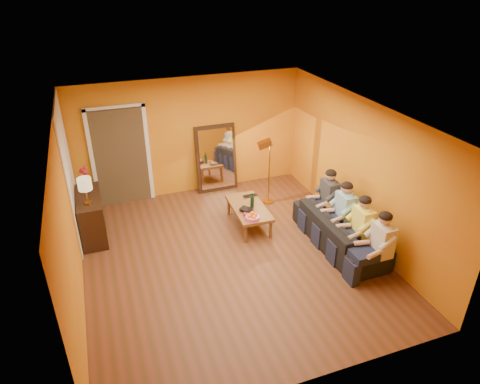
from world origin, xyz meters
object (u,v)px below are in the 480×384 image
object	(u,v)px
table_lamp	(86,191)
person_mid_right	(344,212)
sofa	(339,230)
dog	(335,218)
tumbler	(252,201)
mirror_frame	(216,158)
person_far_right	(329,198)
coffee_table	(249,216)
laptop	(251,197)
person_mid_left	(362,227)
floor_lamp	(269,172)
wine_bottle	(252,201)
person_far_left	(381,245)
sideboard	(92,216)
vase	(86,186)

from	to	relation	value
table_lamp	person_mid_right	bearing A→B (deg)	-18.28
sofa	dog	world-z (taller)	dog
tumbler	dog	bearing A→B (deg)	-36.88
mirror_frame	person_far_right	bearing A→B (deg)	-55.20
person_mid_right	mirror_frame	bearing A→B (deg)	119.23
coffee_table	laptop	world-z (taller)	laptop
person_mid_left	laptop	bearing A→B (deg)	122.77
floor_lamp	person_far_right	world-z (taller)	floor_lamp
sofa	coffee_table	distance (m)	1.78
coffee_table	wine_bottle	size ratio (longest dim) A/B	3.94
dog	person_far_right	bearing A→B (deg)	93.75
table_lamp	person_far_left	world-z (taller)	table_lamp
person_mid_left	tumbler	world-z (taller)	person_mid_left
floor_lamp	wine_bottle	xyz separation A→B (m)	(-0.69, -0.78, -0.14)
person_mid_right	laptop	world-z (taller)	person_mid_right
wine_bottle	tumbler	world-z (taller)	wine_bottle
floor_lamp	mirror_frame	bearing A→B (deg)	144.63
coffee_table	mirror_frame	bearing A→B (deg)	96.07
person_far_right	wine_bottle	distance (m)	1.49
coffee_table	tumbler	distance (m)	0.31
sideboard	person_far_right	xyz separation A→B (m)	(4.37, -1.19, 0.18)
table_lamp	wine_bottle	xyz separation A→B (m)	(2.96, -0.41, -0.53)
person_mid_left	laptop	world-z (taller)	person_mid_left
mirror_frame	person_far_right	world-z (taller)	mirror_frame
laptop	vase	bearing A→B (deg)	166.17
sideboard	floor_lamp	distance (m)	3.66
coffee_table	person_far_right	size ratio (longest dim) A/B	1.00
floor_lamp	laptop	world-z (taller)	floor_lamp
sideboard	tumbler	world-z (taller)	sideboard
sofa	tumbler	bearing A→B (deg)	42.79
person_far_left	person_mid_right	xyz separation A→B (m)	(0.00, 1.10, 0.00)
tumbler	laptop	distance (m)	0.24
person_far_left	laptop	world-z (taller)	person_far_left
table_lamp	floor_lamp	distance (m)	3.69
mirror_frame	person_far_right	size ratio (longest dim) A/B	1.25
person_mid_right	laptop	size ratio (longest dim) A/B	4.14
sideboard	table_lamp	distance (m)	0.74
person_mid_right	person_far_right	world-z (taller)	same
dog	wine_bottle	bearing A→B (deg)	158.51
person_far_right	dog	bearing A→B (deg)	-95.24
mirror_frame	vase	xyz separation A→B (m)	(-2.79, -0.83, 0.18)
mirror_frame	dog	size ratio (longest dim) A/B	2.06
sofa	vase	distance (m)	4.77
person_far_left	vase	world-z (taller)	person_far_left
table_lamp	person_far_right	distance (m)	4.49
sofa	person_mid_left	distance (m)	0.55
coffee_table	floor_lamp	bearing A→B (deg)	46.69
dog	sideboard	bearing A→B (deg)	169.69
person_far_left	vase	bearing A→B (deg)	144.71
floor_lamp	person_mid_left	size ratio (longest dim) A/B	1.18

